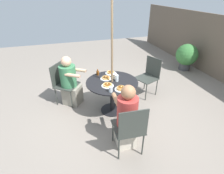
{
  "coord_description": "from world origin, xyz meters",
  "views": [
    {
      "loc": [
        3.0,
        -0.93,
        2.36
      ],
      "look_at": [
        0.0,
        0.0,
        0.59
      ],
      "focal_mm": 28.0,
      "sensor_mm": 36.0,
      "label": 1
    }
  ],
  "objects": [
    {
      "name": "pancake_plate_c",
      "position": [
        -0.15,
        -0.08,
        0.73
      ],
      "size": [
        0.24,
        0.24,
        0.05
      ],
      "color": "white",
      "rests_on": "patio_table"
    },
    {
      "name": "ground_plane",
      "position": [
        0.0,
        0.0,
        0.0
      ],
      "size": [
        12.0,
        12.0,
        0.0
      ],
      "primitive_type": "plane",
      "color": "gray"
    },
    {
      "name": "pancake_plate_b",
      "position": [
        0.36,
        0.06,
        0.74
      ],
      "size": [
        0.24,
        0.24,
        0.07
      ],
      "color": "white",
      "rests_on": "patio_table"
    },
    {
      "name": "umbrella_pole",
      "position": [
        0.0,
        0.0,
        1.12
      ],
      "size": [
        0.04,
        0.04,
        2.24
      ],
      "primitive_type": "cylinder",
      "color": "#846B4C",
      "rests_on": "ground"
    },
    {
      "name": "pancake_plate_a",
      "position": [
        0.15,
        -0.14,
        0.73
      ],
      "size": [
        0.24,
        0.24,
        0.05
      ],
      "color": "white",
      "rests_on": "patio_table"
    },
    {
      "name": "patio_chair_north",
      "position": [
        1.17,
        -0.08,
        0.53
      ],
      "size": [
        0.49,
        0.49,
        0.93
      ],
      "rotation": [
        0.0,
        0.0,
        1.51
      ],
      "color": "#333833",
      "rests_on": "ground"
    },
    {
      "name": "diner_south",
      "position": [
        -0.57,
        -0.81,
        0.52
      ],
      "size": [
        0.58,
        0.61,
        1.14
      ],
      "rotation": [
        0.0,
        0.0,
        -0.61
      ],
      "color": "gray",
      "rests_on": "ground"
    },
    {
      "name": "patio_chair_east",
      "position": [
        -0.43,
        1.09,
        0.53
      ],
      "size": [
        0.6,
        0.6,
        0.93
      ],
      "rotation": [
        0.0,
        0.0,
        -2.76
      ],
      "color": "#333833",
      "rests_on": "ground"
    },
    {
      "name": "patio_table",
      "position": [
        0.0,
        0.0,
        0.58
      ],
      "size": [
        1.06,
        1.06,
        0.72
      ],
      "color": "black",
      "rests_on": "ground"
    },
    {
      "name": "diner_north",
      "position": [
        0.99,
        -0.06,
        0.54
      ],
      "size": [
        0.53,
        0.35,
        1.17
      ],
      "rotation": [
        0.0,
        0.0,
        1.51
      ],
      "color": "beige",
      "rests_on": "ground"
    },
    {
      "name": "pancake_plate_d",
      "position": [
        -0.38,
        0.09,
        0.73
      ],
      "size": [
        0.24,
        0.24,
        0.06
      ],
      "color": "white",
      "rests_on": "patio_table"
    },
    {
      "name": "drinking_glass_b",
      "position": [
        0.01,
        0.1,
        0.78
      ],
      "size": [
        0.07,
        0.07,
        0.13
      ],
      "primitive_type": "cylinder",
      "color": "silver",
      "rests_on": "patio_table"
    },
    {
      "name": "patio_chair_south",
      "position": [
        -0.68,
        -0.96,
        0.53
      ],
      "size": [
        0.64,
        0.64,
        0.93
      ],
      "rotation": [
        0.0,
        0.0,
        -0.61
      ],
      "color": "#333833",
      "rests_on": "ground"
    },
    {
      "name": "potted_shrub",
      "position": [
        -1.44,
        2.97,
        0.48
      ],
      "size": [
        0.68,
        0.68,
        0.85
      ],
      "color": "#3D3D3F",
      "rests_on": "ground"
    },
    {
      "name": "coffee_cup",
      "position": [
        -0.12,
        0.1,
        0.77
      ],
      "size": [
        0.09,
        0.09,
        0.11
      ],
      "color": "beige",
      "rests_on": "patio_table"
    },
    {
      "name": "drinking_glass_a",
      "position": [
        0.37,
        -0.14,
        0.77
      ],
      "size": [
        0.07,
        0.07,
        0.1
      ],
      "primitive_type": "cylinder",
      "color": "silver",
      "rests_on": "patio_table"
    },
    {
      "name": "syrup_bottle",
      "position": [
        -0.39,
        -0.2,
        0.77
      ],
      "size": [
        0.08,
        0.06,
        0.13
      ],
      "color": "brown",
      "rests_on": "patio_table"
    }
  ]
}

